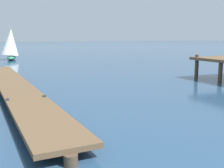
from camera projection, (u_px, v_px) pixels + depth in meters
floating_dock at (14, 86)px, 16.25m from camera, size 3.67×21.38×0.53m
distant_sailboat at (11, 44)px, 38.75m from camera, size 2.89×4.74×4.77m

